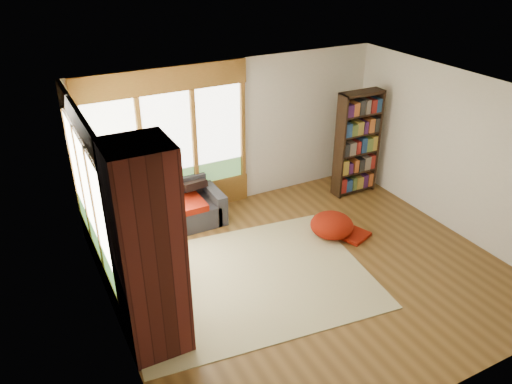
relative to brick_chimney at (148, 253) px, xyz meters
name	(u,v)px	position (x,y,z in m)	size (l,w,h in m)	color
floor	(309,271)	(2.40, 0.35, -1.30)	(5.50, 5.50, 0.00)	#563918
ceiling	(319,99)	(2.40, 0.35, 1.30)	(5.50, 5.50, 0.00)	white
wall_back	(234,134)	(2.40, 2.85, 0.00)	(5.50, 0.04, 2.60)	silver
wall_front	(458,300)	(2.40, -2.15, 0.00)	(5.50, 0.04, 2.60)	silver
wall_left	(109,245)	(-0.35, 0.35, 0.00)	(0.04, 5.00, 2.60)	silver
wall_right	(460,155)	(5.15, 0.35, 0.00)	(0.04, 5.00, 2.60)	silver
windows_back	(169,144)	(1.20, 2.82, 0.05)	(2.82, 0.10, 1.90)	brown
windows_left	(89,196)	(-0.32, 1.55, 0.05)	(0.10, 2.62, 1.90)	brown
roller_blind	(75,146)	(-0.29, 2.38, 0.45)	(0.03, 0.72, 0.90)	#6B9051
brick_chimney	(148,253)	(0.00, 0.00, 0.00)	(0.70, 0.70, 2.60)	#471914
sectional_sofa	(144,232)	(0.45, 2.05, -1.00)	(2.20, 2.20, 0.80)	#242329
area_rug	(248,280)	(1.51, 0.57, -1.29)	(3.41, 2.61, 0.01)	beige
bookshelf	(357,144)	(4.54, 2.11, -0.32)	(0.84, 0.28, 1.96)	black
pouf	(332,225)	(3.26, 1.01, -1.10)	(0.70, 0.70, 0.38)	maroon
dog_tan	(139,195)	(0.49, 2.30, -0.48)	(1.15, 1.07, 0.56)	olive
dog_brindle	(125,227)	(0.08, 1.56, -0.54)	(0.85, 0.93, 0.45)	#3C2B1E
throw_pillows	(141,202)	(0.48, 2.20, -0.55)	(1.98, 1.68, 0.45)	black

